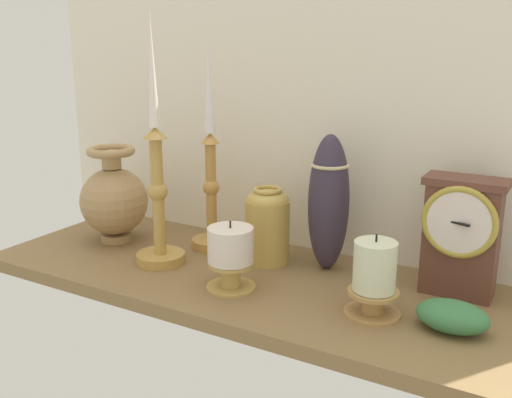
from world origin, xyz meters
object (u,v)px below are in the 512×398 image
at_px(candlestick_tall_left, 211,183).
at_px(brass_vase_bulbous, 114,199).
at_px(brass_vase_jar, 267,223).
at_px(candlestick_tall_center, 158,192).
at_px(pillar_candle_near_clock, 374,278).
at_px(tall_ceramic_vase, 329,202).
at_px(pillar_candle_front, 231,254).
at_px(mantel_clock, 461,235).

bearing_deg(candlestick_tall_left, brass_vase_bulbous, -161.43).
bearing_deg(brass_vase_jar, candlestick_tall_center, -148.77).
height_order(candlestick_tall_center, pillar_candle_near_clock, candlestick_tall_center).
height_order(candlestick_tall_center, tall_ceramic_vase, candlestick_tall_center).
xyz_separation_m(candlestick_tall_center, pillar_candle_front, (0.18, -0.03, -0.08)).
xyz_separation_m(pillar_candle_near_clock, tall_ceramic_vase, (-0.13, 0.13, 0.07)).
distance_m(candlestick_tall_left, candlestick_tall_center, 0.12).
bearing_deg(candlestick_tall_left, pillar_candle_front, -46.97).
bearing_deg(candlestick_tall_left, pillar_candle_near_clock, -17.99).
relative_size(candlestick_tall_left, pillar_candle_front, 3.38).
relative_size(candlestick_tall_left, brass_vase_bulbous, 2.02).
bearing_deg(tall_ceramic_vase, brass_vase_jar, -167.40).
distance_m(candlestick_tall_left, tall_ceramic_vase, 0.24).
relative_size(candlestick_tall_center, brass_vase_jar, 3.17).
bearing_deg(mantel_clock, candlestick_tall_center, -165.63).
xyz_separation_m(mantel_clock, candlestick_tall_center, (-0.51, -0.13, 0.03)).
relative_size(brass_vase_jar, pillar_candle_near_clock, 1.12).
bearing_deg(mantel_clock, pillar_candle_front, -153.95).
bearing_deg(mantel_clock, tall_ceramic_vase, -179.43).
xyz_separation_m(candlestick_tall_left, tall_ceramic_vase, (0.24, 0.01, -0.01)).
distance_m(brass_vase_jar, tall_ceramic_vase, 0.12).
height_order(mantel_clock, brass_vase_bulbous, brass_vase_bulbous).
height_order(candlestick_tall_center, brass_vase_jar, candlestick_tall_center).
distance_m(mantel_clock, candlestick_tall_center, 0.52).
bearing_deg(tall_ceramic_vase, brass_vase_bulbous, -169.94).
xyz_separation_m(pillar_candle_front, tall_ceramic_vase, (0.10, 0.16, 0.06)).
relative_size(mantel_clock, candlestick_tall_center, 0.43).
bearing_deg(brass_vase_bulbous, pillar_candle_near_clock, -5.66).
height_order(candlestick_tall_center, pillar_candle_front, candlestick_tall_center).
height_order(candlestick_tall_left, pillar_candle_near_clock, candlestick_tall_left).
xyz_separation_m(brass_vase_bulbous, pillar_candle_near_clock, (0.57, -0.06, -0.03)).
height_order(candlestick_tall_left, candlestick_tall_center, candlestick_tall_center).
height_order(mantel_clock, candlestick_tall_left, candlestick_tall_left).
height_order(candlestick_tall_left, pillar_candle_front, candlestick_tall_left).
bearing_deg(mantel_clock, brass_vase_bulbous, -173.15).
height_order(mantel_clock, tall_ceramic_vase, tall_ceramic_vase).
bearing_deg(tall_ceramic_vase, pillar_candle_front, -123.10).
bearing_deg(brass_vase_bulbous, brass_vase_jar, 9.20).
relative_size(mantel_clock, pillar_candle_front, 1.65).
bearing_deg(pillar_candle_front, brass_vase_bulbous, 166.07).
distance_m(candlestick_tall_center, pillar_candle_near_clock, 0.42).
height_order(candlestick_tall_center, brass_vase_bulbous, candlestick_tall_center).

